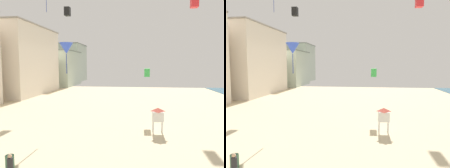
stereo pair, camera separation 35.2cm
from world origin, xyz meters
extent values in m
cube|color=silver|center=(-25.32, 42.17, 7.71)|extent=(14.88, 19.79, 15.41)
cube|color=gray|center=(-25.32, 42.17, 15.56)|extent=(15.18, 20.18, 0.30)
cube|color=#B7C6B2|center=(-25.32, 62.69, 5.57)|extent=(17.96, 14.98, 11.13)
cube|color=slate|center=(-25.32, 62.69, 11.28)|extent=(18.32, 15.28, 0.30)
cube|color=#B7C6B2|center=(-25.32, 81.28, 7.55)|extent=(13.36, 14.80, 15.10)
cube|color=slate|center=(-25.32, 81.28, 15.25)|extent=(13.62, 15.09, 0.30)
cylinder|color=#262628|center=(-3.63, 6.75, 1.10)|extent=(0.34, 0.34, 0.60)
sphere|color=tan|center=(-3.63, 6.75, 1.52)|extent=(0.24, 0.24, 0.24)
cylinder|color=white|center=(5.56, 16.48, 0.60)|extent=(0.10, 0.10, 1.20)
cylinder|color=white|center=(6.46, 16.48, 0.60)|extent=(0.10, 0.10, 1.20)
cylinder|color=white|center=(5.56, 17.38, 0.60)|extent=(0.10, 0.10, 1.20)
cylinder|color=white|center=(6.46, 17.38, 0.60)|extent=(0.10, 0.10, 1.20)
cube|color=white|center=(6.01, 16.93, 1.70)|extent=(1.10, 1.10, 1.00)
pyramid|color=#D14C3D|center=(6.01, 16.93, 2.38)|extent=(1.10, 1.10, 0.35)
cylinder|color=#3D6B4C|center=(-4.57, 8.14, 0.45)|extent=(0.56, 0.56, 0.90)
cube|color=green|center=(5.20, 23.65, 5.87)|extent=(0.70, 0.70, 1.10)
cylinder|color=#233995|center=(-10.17, 27.45, 16.00)|extent=(0.07, 0.07, 1.87)
cone|color=blue|center=(-4.04, 18.46, 8.76)|extent=(1.51, 1.51, 1.24)
cylinder|color=#233995|center=(-4.04, 18.46, 7.03)|extent=(0.08, 0.08, 2.20)
cube|color=red|center=(7.80, 11.32, 11.34)|extent=(0.50, 0.50, 0.78)
cube|color=black|center=(-9.09, 34.17, 16.77)|extent=(1.01, 1.01, 1.59)
camera|label=1|loc=(3.79, -4.36, 6.93)|focal=33.41mm
camera|label=2|loc=(4.14, -4.32, 6.93)|focal=33.41mm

